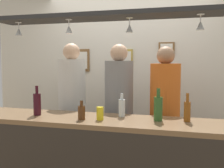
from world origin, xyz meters
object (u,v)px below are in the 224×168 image
at_px(person_left_white_patterned_shirt, 72,99).
at_px(bottle_soda_clear, 122,107).
at_px(bottle_beer_amber_tall, 187,111).
at_px(person_middle_grey_shirt, 119,102).
at_px(bottle_champagne_green, 158,108).
at_px(bottle_beer_brown_stubby, 82,112).
at_px(picture_frame_upper_small, 166,49).
at_px(person_right_orange_shirt, 165,106).
at_px(picture_frame_crest, 127,58).
at_px(drink_can, 100,113).
at_px(bottle_wine_dark_red, 37,104).
at_px(picture_frame_caricature, 81,60).

xyz_separation_m(person_left_white_patterned_shirt, bottle_soda_clear, (0.76, -0.52, 0.02)).
bearing_deg(bottle_beer_amber_tall, person_middle_grey_shirt, 143.47).
distance_m(person_middle_grey_shirt, bottle_champagne_green, 0.80).
height_order(bottle_beer_brown_stubby, bottle_beer_amber_tall, bottle_beer_amber_tall).
relative_size(bottle_beer_amber_tall, picture_frame_upper_small, 1.18).
height_order(person_right_orange_shirt, picture_frame_crest, picture_frame_crest).
bearing_deg(bottle_beer_brown_stubby, picture_frame_upper_small, 65.62).
distance_m(person_right_orange_shirt, drink_can, 0.90).
bearing_deg(person_right_orange_shirt, bottle_champagne_green, -92.01).
bearing_deg(drink_can, person_right_orange_shirt, 52.80).
height_order(picture_frame_upper_small, picture_frame_crest, picture_frame_upper_small).
relative_size(bottle_champagne_green, picture_frame_crest, 1.15).
distance_m(bottle_wine_dark_red, drink_can, 0.69).
distance_m(bottle_beer_brown_stubby, picture_frame_caricature, 1.69).
bearing_deg(bottle_champagne_green, bottle_wine_dark_red, -176.76).
bearing_deg(person_right_orange_shirt, person_middle_grey_shirt, 180.00).
xyz_separation_m(person_middle_grey_shirt, bottle_soda_clear, (0.16, -0.52, 0.04)).
distance_m(person_right_orange_shirt, picture_frame_crest, 1.11).
xyz_separation_m(person_right_orange_shirt, picture_frame_caricature, (-1.32, 0.75, 0.53)).
height_order(person_right_orange_shirt, drink_can, person_right_orange_shirt).
xyz_separation_m(person_right_orange_shirt, bottle_wine_dark_red, (-1.23, -0.68, 0.09)).
height_order(person_middle_grey_shirt, bottle_wine_dark_red, person_middle_grey_shirt).
bearing_deg(bottle_champagne_green, bottle_beer_amber_tall, 7.22).
relative_size(bottle_beer_brown_stubby, picture_frame_upper_small, 0.82).
height_order(bottle_beer_amber_tall, picture_frame_upper_small, picture_frame_upper_small).
height_order(bottle_wine_dark_red, bottle_beer_amber_tall, bottle_wine_dark_red).
distance_m(bottle_beer_brown_stubby, picture_frame_upper_small, 1.77).
xyz_separation_m(bottle_wine_dark_red, bottle_soda_clear, (0.85, 0.16, -0.03)).
xyz_separation_m(person_left_white_patterned_shirt, picture_frame_crest, (0.54, 0.75, 0.52)).
bearing_deg(person_middle_grey_shirt, bottle_soda_clear, -73.19).
bearing_deg(person_left_white_patterned_shirt, bottle_soda_clear, -34.32).
xyz_separation_m(person_right_orange_shirt, picture_frame_upper_small, (-0.04, 0.75, 0.69)).
distance_m(bottle_wine_dark_red, picture_frame_upper_small, 1.95).
relative_size(bottle_beer_brown_stubby, picture_frame_crest, 0.69).
distance_m(bottle_soda_clear, picture_frame_caricature, 1.64).
bearing_deg(bottle_beer_amber_tall, person_left_white_patterned_shirt, 157.40).
distance_m(person_left_white_patterned_shirt, bottle_beer_amber_tall, 1.50).
height_order(bottle_wine_dark_red, picture_frame_crest, picture_frame_crest).
distance_m(drink_can, picture_frame_caricature, 1.73).
bearing_deg(bottle_wine_dark_red, person_middle_grey_shirt, 44.52).
height_order(person_right_orange_shirt, bottle_wine_dark_red, person_right_orange_shirt).
distance_m(bottle_wine_dark_red, bottle_beer_amber_tall, 1.47).
bearing_deg(picture_frame_caricature, person_left_white_patterned_shirt, -77.18).
xyz_separation_m(bottle_wine_dark_red, picture_frame_caricature, (-0.09, 1.42, 0.44)).
bearing_deg(bottle_beer_brown_stubby, bottle_beer_amber_tall, 10.52).
bearing_deg(bottle_champagne_green, drink_can, -168.04).
bearing_deg(picture_frame_crest, picture_frame_upper_small, 0.00).
xyz_separation_m(person_middle_grey_shirt, bottle_beer_brown_stubby, (-0.18, -0.75, 0.02)).
bearing_deg(bottle_beer_amber_tall, bottle_beer_brown_stubby, -169.48).
bearing_deg(picture_frame_crest, bottle_beer_brown_stubby, -94.14).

